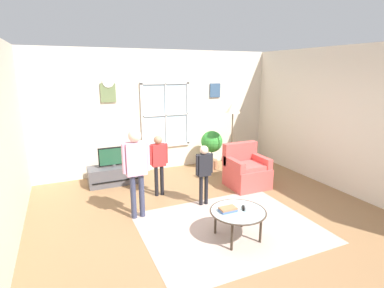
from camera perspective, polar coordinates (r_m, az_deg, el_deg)
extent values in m
cube|color=olive|center=(4.91, 5.13, -14.75)|extent=(6.25, 6.39, 0.02)
cube|color=beige|center=(7.09, -6.30, 6.27)|extent=(5.65, 0.12, 2.80)
cube|color=silver|center=(7.08, -5.09, 5.60)|extent=(1.13, 0.02, 1.49)
cube|color=white|center=(6.99, -5.17, 11.63)|extent=(1.19, 0.04, 0.06)
cube|color=white|center=(7.20, -4.91, -0.29)|extent=(1.19, 0.04, 0.06)
cube|color=white|center=(6.90, -9.48, 5.25)|extent=(0.06, 0.04, 1.49)
cube|color=white|center=(7.26, -0.80, 5.87)|extent=(0.06, 0.04, 1.49)
cube|color=white|center=(7.06, -5.04, 5.58)|extent=(0.03, 0.04, 1.49)
cube|color=white|center=(7.06, -5.04, 5.58)|extent=(1.13, 0.04, 0.03)
cube|color=#667A4C|center=(6.70, -15.80, 9.42)|extent=(0.32, 0.03, 0.40)
cube|color=#38567A|center=(7.53, 4.45, 10.22)|extent=(0.28, 0.03, 0.34)
cylinder|color=silver|center=(6.68, -15.79, 11.40)|extent=(0.24, 0.04, 0.24)
cube|color=beige|center=(6.32, 29.04, 3.65)|extent=(0.12, 5.79, 2.80)
cube|color=tan|center=(4.76, 7.17, -15.56)|extent=(2.61, 2.10, 0.01)
cube|color=#4C4C51|center=(6.52, -14.62, -5.74)|extent=(1.07, 0.46, 0.38)
cube|color=black|center=(6.33, -14.23, -6.90)|extent=(0.96, 0.02, 0.02)
cylinder|color=#4C4C4C|center=(6.46, -14.74, -3.94)|extent=(0.08, 0.08, 0.05)
cube|color=black|center=(6.40, -14.85, -2.27)|extent=(0.61, 0.05, 0.38)
cube|color=#1E4C33|center=(6.37, -14.81, -2.33)|extent=(0.57, 0.01, 0.34)
cube|color=#D14C47|center=(6.24, 10.51, -6.23)|extent=(0.76, 0.72, 0.42)
cube|color=#D14C47|center=(6.34, 9.16, -1.71)|extent=(0.76, 0.16, 0.45)
cube|color=#D14C47|center=(5.97, 8.09, -3.92)|extent=(0.12, 0.65, 0.20)
cube|color=#D14C47|center=(6.32, 13.03, -3.13)|extent=(0.12, 0.65, 0.20)
cube|color=#E1524D|center=(6.12, 10.87, -4.18)|extent=(0.61, 0.50, 0.08)
cylinder|color=#99B2B7|center=(4.33, 8.80, -12.63)|extent=(0.77, 0.77, 0.02)
torus|color=#3F3328|center=(4.33, 8.80, -12.63)|extent=(0.80, 0.80, 0.02)
cylinder|color=#33281E|center=(4.50, 4.50, -14.47)|extent=(0.04, 0.04, 0.41)
cylinder|color=#33281E|center=(4.71, 9.59, -13.23)|extent=(0.04, 0.04, 0.41)
cylinder|color=#33281E|center=(4.15, 7.67, -17.18)|extent=(0.04, 0.04, 0.41)
cylinder|color=#33281E|center=(4.38, 13.03, -15.63)|extent=(0.04, 0.04, 0.41)
cube|color=#4D6AAC|center=(4.29, 6.89, -12.48)|extent=(0.24, 0.15, 0.03)
cube|color=#9C6944|center=(4.28, 6.90, -12.14)|extent=(0.24, 0.15, 0.03)
cylinder|color=white|center=(4.33, 10.57, -12.03)|extent=(0.08, 0.08, 0.08)
cube|color=black|center=(4.40, 9.84, -11.99)|extent=(0.11, 0.14, 0.02)
cylinder|color=#333851|center=(4.93, -11.19, -9.92)|extent=(0.09, 0.09, 0.74)
cylinder|color=#333851|center=(4.96, -9.61, -9.70)|extent=(0.09, 0.09, 0.74)
cube|color=#DB9EBC|center=(4.72, -10.74, -2.78)|extent=(0.32, 0.17, 0.52)
sphere|color=beige|center=(4.63, -10.94, 1.51)|extent=(0.20, 0.20, 0.20)
cylinder|color=#DB9EBC|center=(4.66, -12.93, -2.79)|extent=(0.07, 0.07, 0.47)
cylinder|color=#DB9EBC|center=(4.74, -8.49, -2.29)|extent=(0.07, 0.07, 0.47)
cylinder|color=black|center=(5.32, 1.73, -8.91)|extent=(0.07, 0.07, 0.55)
cylinder|color=black|center=(5.36, 2.74, -8.73)|extent=(0.07, 0.07, 0.55)
cube|color=black|center=(5.18, 2.29, -4.02)|extent=(0.24, 0.12, 0.39)
sphere|color=beige|center=(5.10, 2.32, -1.15)|extent=(0.15, 0.15, 0.15)
cylinder|color=black|center=(5.09, 0.98, -4.08)|extent=(0.05, 0.05, 0.35)
cylinder|color=black|center=(5.21, 3.76, -3.68)|extent=(0.05, 0.05, 0.35)
cylinder|color=black|center=(5.72, -6.85, -7.05)|extent=(0.07, 0.07, 0.59)
cylinder|color=black|center=(5.75, -5.78, -6.91)|extent=(0.07, 0.07, 0.59)
cube|color=red|center=(5.58, -6.46, -2.10)|extent=(0.26, 0.13, 0.42)
sphere|color=#A87A5B|center=(5.50, -6.54, 0.81)|extent=(0.16, 0.16, 0.16)
cylinder|color=red|center=(5.51, -7.89, -2.12)|extent=(0.05, 0.05, 0.38)
cylinder|color=red|center=(5.60, -4.93, -1.78)|extent=(0.05, 0.05, 0.38)
cylinder|color=#9E6B4C|center=(7.32, 3.74, -3.84)|extent=(0.29, 0.29, 0.21)
cylinder|color=#4C7238|center=(7.26, 3.77, -2.29)|extent=(0.02, 0.02, 0.21)
sphere|color=#318C33|center=(7.16, 3.81, 0.48)|extent=(0.52, 0.52, 0.52)
cylinder|color=black|center=(7.01, 7.45, -5.53)|extent=(0.26, 0.26, 0.03)
cylinder|color=brown|center=(6.80, 7.64, 0.05)|extent=(0.03, 0.03, 1.43)
cone|color=beige|center=(6.66, 7.86, 6.89)|extent=(0.32, 0.32, 0.22)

